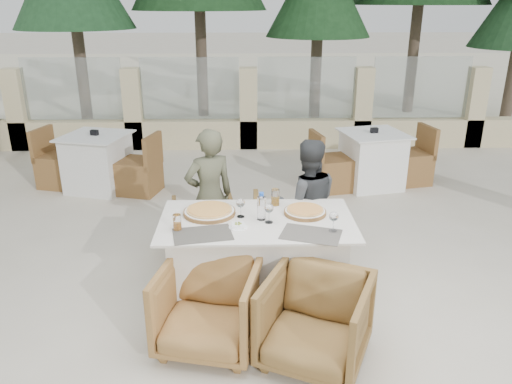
{
  "coord_description": "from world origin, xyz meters",
  "views": [
    {
      "loc": [
        -0.09,
        -3.86,
        2.45
      ],
      "look_at": [
        0.01,
        0.19,
        0.9
      ],
      "focal_mm": 35.0,
      "sensor_mm": 36.0,
      "label": 1
    }
  ],
  "objects_px": {
    "dining_table": "(257,261)",
    "armchair_near_left": "(209,306)",
    "bg_table_b": "(372,160)",
    "pizza_left": "(209,211)",
    "armchair_near_right": "(315,321)",
    "pizza_right": "(305,211)",
    "beer_glass_left": "(177,222)",
    "olive_dish": "(238,225)",
    "diner_right": "(307,205)",
    "beer_glass_right": "(275,197)",
    "water_bottle": "(261,206)",
    "armchair_far_left": "(204,229)",
    "bg_table_a": "(98,162)",
    "diner_left": "(210,196)",
    "wine_glass_near": "(269,212)",
    "armchair_far_right": "(289,230)",
    "wine_glass_corner": "(334,220)",
    "wine_glass_centre": "(241,207)"
  },
  "relations": [
    {
      "from": "olive_dish",
      "to": "beer_glass_right",
      "type": "bearing_deg",
      "value": 55.1
    },
    {
      "from": "armchair_far_right",
      "to": "wine_glass_near",
      "type": "bearing_deg",
      "value": 73.3
    },
    {
      "from": "diner_left",
      "to": "bg_table_a",
      "type": "xyz_separation_m",
      "value": [
        -1.67,
        2.05,
        -0.29
      ]
    },
    {
      "from": "beer_glass_left",
      "to": "armchair_near_left",
      "type": "height_order",
      "value": "beer_glass_left"
    },
    {
      "from": "wine_glass_near",
      "to": "beer_glass_right",
      "type": "distance_m",
      "value": 0.38
    },
    {
      "from": "bg_table_b",
      "to": "dining_table",
      "type": "bearing_deg",
      "value": -132.41
    },
    {
      "from": "diner_right",
      "to": "olive_dish",
      "type": "bearing_deg",
      "value": 46.12
    },
    {
      "from": "dining_table",
      "to": "armchair_near_left",
      "type": "height_order",
      "value": "dining_table"
    },
    {
      "from": "olive_dish",
      "to": "pizza_right",
      "type": "bearing_deg",
      "value": 24.9
    },
    {
      "from": "armchair_near_right",
      "to": "armchair_near_left",
      "type": "bearing_deg",
      "value": -169.94
    },
    {
      "from": "dining_table",
      "to": "pizza_right",
      "type": "relative_size",
      "value": 4.49
    },
    {
      "from": "pizza_right",
      "to": "olive_dish",
      "type": "bearing_deg",
      "value": -155.1
    },
    {
      "from": "water_bottle",
      "to": "wine_glass_corner",
      "type": "bearing_deg",
      "value": -23.41
    },
    {
      "from": "beer_glass_left",
      "to": "wine_glass_corner",
      "type": "bearing_deg",
      "value": -2.55
    },
    {
      "from": "bg_table_a",
      "to": "armchair_near_right",
      "type": "bearing_deg",
      "value": -40.81
    },
    {
      "from": "armchair_far_left",
      "to": "bg_table_a",
      "type": "xyz_separation_m",
      "value": [
        -1.59,
        1.98,
        0.09
      ]
    },
    {
      "from": "dining_table",
      "to": "pizza_right",
      "type": "height_order",
      "value": "pizza_right"
    },
    {
      "from": "armchair_far_left",
      "to": "bg_table_b",
      "type": "xyz_separation_m",
      "value": [
        2.2,
        2.01,
        0.09
      ]
    },
    {
      "from": "olive_dish",
      "to": "bg_table_a",
      "type": "height_order",
      "value": "olive_dish"
    },
    {
      "from": "water_bottle",
      "to": "wine_glass_near",
      "type": "distance_m",
      "value": 0.09
    },
    {
      "from": "beer_glass_right",
      "to": "olive_dish",
      "type": "xyz_separation_m",
      "value": [
        -0.32,
        -0.46,
        -0.05
      ]
    },
    {
      "from": "wine_glass_centre",
      "to": "bg_table_a",
      "type": "bearing_deg",
      "value": 125.4
    },
    {
      "from": "dining_table",
      "to": "bg_table_b",
      "type": "bearing_deg",
      "value": 59.56
    },
    {
      "from": "olive_dish",
      "to": "bg_table_a",
      "type": "bearing_deg",
      "value": 123.17
    },
    {
      "from": "diner_left",
      "to": "dining_table",
      "type": "bearing_deg",
      "value": 95.8
    },
    {
      "from": "beer_glass_left",
      "to": "bg_table_b",
      "type": "relative_size",
      "value": 0.08
    },
    {
      "from": "beer_glass_right",
      "to": "pizza_left",
      "type": "bearing_deg",
      "value": -162.0
    },
    {
      "from": "armchair_far_left",
      "to": "armchair_near_left",
      "type": "distance_m",
      "value": 1.46
    },
    {
      "from": "water_bottle",
      "to": "beer_glass_left",
      "type": "bearing_deg",
      "value": -164.49
    },
    {
      "from": "armchair_far_left",
      "to": "armchair_far_right",
      "type": "distance_m",
      "value": 0.87
    },
    {
      "from": "water_bottle",
      "to": "armchair_near_right",
      "type": "distance_m",
      "value": 1.03
    },
    {
      "from": "pizza_left",
      "to": "armchair_near_right",
      "type": "xyz_separation_m",
      "value": [
        0.79,
        -0.92,
        -0.47
      ]
    },
    {
      "from": "bg_table_a",
      "to": "bg_table_b",
      "type": "height_order",
      "value": "same"
    },
    {
      "from": "bg_table_a",
      "to": "wine_glass_corner",
      "type": "bearing_deg",
      "value": -34.13
    },
    {
      "from": "diner_left",
      "to": "armchair_far_right",
      "type": "bearing_deg",
      "value": 152.74
    },
    {
      "from": "wine_glass_centre",
      "to": "armchair_far_right",
      "type": "height_order",
      "value": "wine_glass_centre"
    },
    {
      "from": "diner_right",
      "to": "bg_table_b",
      "type": "distance_m",
      "value": 2.56
    },
    {
      "from": "armchair_near_right",
      "to": "beer_glass_right",
      "type": "bearing_deg",
      "value": 125.87
    },
    {
      "from": "beer_glass_left",
      "to": "armchair_far_right",
      "type": "xyz_separation_m",
      "value": [
        0.97,
        0.91,
        -0.5
      ]
    },
    {
      "from": "pizza_right",
      "to": "beer_glass_left",
      "type": "height_order",
      "value": "beer_glass_left"
    },
    {
      "from": "armchair_far_left",
      "to": "armchair_far_right",
      "type": "bearing_deg",
      "value": 164.2
    },
    {
      "from": "beer_glass_left",
      "to": "armchair_far_right",
      "type": "height_order",
      "value": "beer_glass_left"
    },
    {
      "from": "pizza_right",
      "to": "wine_glass_corner",
      "type": "distance_m",
      "value": 0.39
    },
    {
      "from": "armchair_near_left",
      "to": "diner_left",
      "type": "bearing_deg",
      "value": 105.3
    },
    {
      "from": "dining_table",
      "to": "pizza_right",
      "type": "xyz_separation_m",
      "value": [
        0.41,
        0.11,
        0.41
      ]
    },
    {
      "from": "wine_glass_near",
      "to": "pizza_left",
      "type": "bearing_deg",
      "value": 159.13
    },
    {
      "from": "wine_glass_near",
      "to": "armchair_far_left",
      "type": "xyz_separation_m",
      "value": [
        -0.61,
        0.92,
        -0.57
      ]
    },
    {
      "from": "pizza_left",
      "to": "wine_glass_centre",
      "type": "height_order",
      "value": "wine_glass_centre"
    },
    {
      "from": "diner_left",
      "to": "wine_glass_near",
      "type": "bearing_deg",
      "value": 98.93
    },
    {
      "from": "diner_right",
      "to": "armchair_near_right",
      "type": "bearing_deg",
      "value": 82.08
    }
  ]
}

